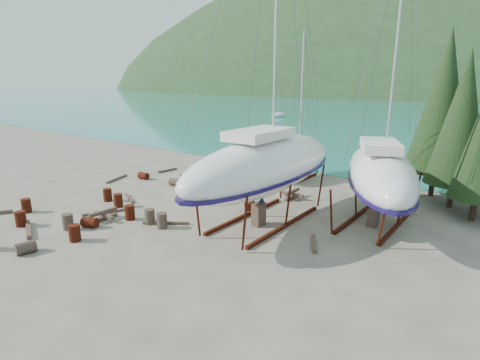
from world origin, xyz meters
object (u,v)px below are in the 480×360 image
Objects in this scene: small_sailboat_shore at (297,156)px; worker at (262,209)px; large_sailboat_near at (266,164)px; large_sailboat_far at (381,172)px.

small_sailboat_shore is 6.82× the size of worker.
large_sailboat_near is 2.61m from worker.
large_sailboat_near is at bearing -63.05° from small_sailboat_shore.
large_sailboat_near reaches higher than small_sailboat_shore.
small_sailboat_shore is at bearing 24.27° from worker.
large_sailboat_near reaches higher than worker.
small_sailboat_shore is at bearing 108.37° from large_sailboat_near.
large_sailboat_near is 10.73m from small_sailboat_shore.
large_sailboat_far reaches higher than worker.
large_sailboat_far is 10.76m from small_sailboat_shore.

